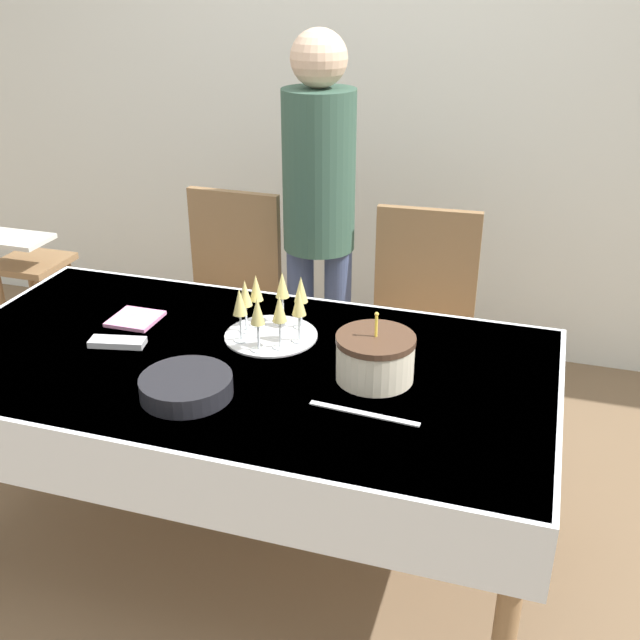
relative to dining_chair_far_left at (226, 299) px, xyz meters
name	(u,v)px	position (x,y,z in m)	size (l,w,h in m)	color
ground_plane	(249,548)	(0.41, -0.81, -0.53)	(12.00, 12.00, 0.00)	brown
wall_back	(379,70)	(0.41, 0.91, 0.82)	(8.00, 0.05, 2.70)	silver
dining_table	(240,387)	(0.41, -0.81, 0.11)	(1.86, 0.98, 0.73)	white
dining_chair_far_left	(226,299)	(0.00, 0.00, 0.00)	(0.43, 0.43, 0.96)	olive
dining_chair_far_right	(420,325)	(0.81, 0.00, 0.00)	(0.44, 0.44, 0.96)	olive
birthday_cake	(375,357)	(0.82, -0.80, 0.27)	(0.22, 0.22, 0.21)	beige
champagne_tray	(270,309)	(0.45, -0.65, 0.30)	(0.29, 0.29, 0.18)	silver
plate_stack_main	(186,386)	(0.36, -1.04, 0.23)	(0.25, 0.25, 0.06)	black
cake_knife	(364,413)	(0.84, -0.99, 0.21)	(0.30, 0.04, 0.00)	silver
fork_pile	(117,342)	(0.02, -0.84, 0.22)	(0.18, 0.09, 0.02)	silver
napkin_pile	(135,319)	(-0.02, -0.67, 0.21)	(0.15, 0.15, 0.01)	pink
person_standing	(319,202)	(0.38, 0.08, 0.43)	(0.28, 0.28, 1.59)	#3F4C72
high_chair	(31,278)	(-1.00, 0.04, -0.05)	(0.33, 0.35, 0.71)	olive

